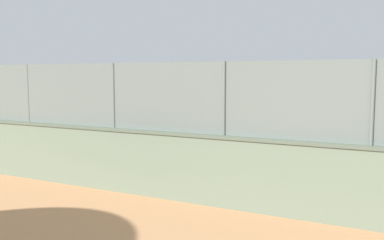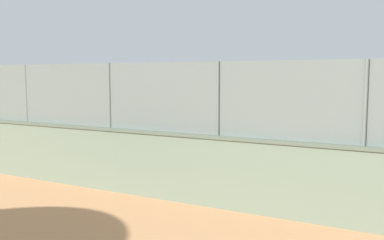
% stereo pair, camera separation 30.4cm
% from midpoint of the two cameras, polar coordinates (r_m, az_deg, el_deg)
% --- Properties ---
extents(ground_plane, '(260.00, 260.00, 0.00)m').
position_cam_midpoint_polar(ground_plane, '(21.79, 5.99, -2.11)').
color(ground_plane, tan).
extents(perimeter_wall, '(32.07, 0.52, 1.70)m').
position_cam_midpoint_polar(perimeter_wall, '(13.73, -21.43, -3.70)').
color(perimeter_wall, slate).
rests_on(perimeter_wall, ground_plane).
extents(fence_panel_on_wall, '(31.50, 0.22, 1.70)m').
position_cam_midpoint_polar(fence_panel_on_wall, '(13.56, -21.70, 3.36)').
color(fence_panel_on_wall, slate).
rests_on(fence_panel_on_wall, perimeter_wall).
extents(player_at_service_line, '(0.76, 1.27, 1.63)m').
position_cam_midpoint_polar(player_at_service_line, '(22.35, 14.87, 0.40)').
color(player_at_service_line, black).
rests_on(player_at_service_line, ground_plane).
extents(player_baseline_waiting, '(0.77, 1.01, 1.65)m').
position_cam_midpoint_polar(player_baseline_waiting, '(24.03, 1.96, 1.00)').
color(player_baseline_waiting, '#591919').
rests_on(player_baseline_waiting, ground_plane).
extents(sports_ball, '(0.18, 0.18, 0.18)m').
position_cam_midpoint_polar(sports_ball, '(20.57, 15.12, -2.52)').
color(sports_ball, orange).
rests_on(sports_ball, ground_plane).
extents(spare_ball_by_wall, '(0.19, 0.19, 0.19)m').
position_cam_midpoint_polar(spare_ball_by_wall, '(14.20, -16.83, -6.35)').
color(spare_ball_by_wall, yellow).
rests_on(spare_ball_by_wall, ground_plane).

